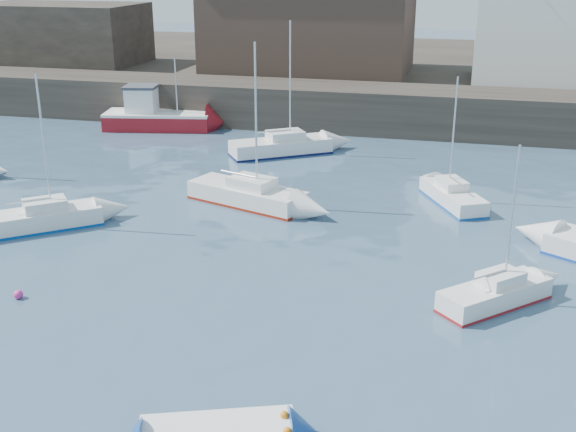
% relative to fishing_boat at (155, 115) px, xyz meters
% --- Properties ---
extents(water, '(220.00, 220.00, 0.00)m').
position_rel_fishing_boat_xyz_m(water, '(14.74, -31.45, -0.96)').
color(water, '#2D4760').
rests_on(water, ground).
extents(quay_wall, '(90.00, 5.00, 3.00)m').
position_rel_fishing_boat_xyz_m(quay_wall, '(14.74, 3.55, 0.54)').
color(quay_wall, '#28231E').
rests_on(quay_wall, ground).
extents(land_strip, '(90.00, 32.00, 2.80)m').
position_rel_fishing_boat_xyz_m(land_strip, '(14.74, 21.55, 0.44)').
color(land_strip, '#28231E').
rests_on(land_strip, ground).
extents(bldg_east_d, '(11.14, 11.14, 8.95)m').
position_rel_fishing_boat_xyz_m(bldg_east_d, '(25.74, 10.05, 6.40)').
color(bldg_east_d, white).
rests_on(bldg_east_d, land_strip).
extents(warehouse, '(16.40, 10.40, 7.60)m').
position_rel_fishing_boat_xyz_m(warehouse, '(8.74, 11.55, 5.66)').
color(warehouse, '#3D2D26').
rests_on(warehouse, land_strip).
extents(bldg_west, '(14.00, 8.00, 5.00)m').
position_rel_fishing_boat_xyz_m(bldg_west, '(-13.26, 10.55, 4.34)').
color(bldg_west, '#353028').
rests_on(bldg_west, land_strip).
extents(fishing_boat, '(7.88, 4.17, 4.96)m').
position_rel_fishing_boat_xyz_m(fishing_boat, '(0.00, 0.00, 0.00)').
color(fishing_boat, maroon).
rests_on(fishing_boat, ground).
extents(sailboat_a, '(5.22, 4.77, 6.99)m').
position_rel_fishing_boat_xyz_m(sailboat_a, '(3.22, -19.81, -0.47)').
color(sailboat_a, white).
rests_on(sailboat_a, ground).
extents(sailboat_b, '(6.54, 3.98, 8.02)m').
position_rel_fishing_boat_xyz_m(sailboat_b, '(11.36, -14.27, -0.44)').
color(sailboat_b, white).
rests_on(sailboat_b, ground).
extents(sailboat_c, '(4.13, 4.14, 5.84)m').
position_rel_fishing_boat_xyz_m(sailboat_c, '(23.18, -22.65, -0.51)').
color(sailboat_c, white).
rests_on(sailboat_c, ground).
extents(sailboat_f, '(3.61, 5.02, 6.30)m').
position_rel_fishing_boat_xyz_m(sailboat_f, '(21.29, -11.70, -0.52)').
color(sailboat_f, white).
rests_on(sailboat_f, ground).
extents(sailboat_h, '(6.34, 5.24, 8.12)m').
position_rel_fishing_boat_xyz_m(sailboat_h, '(10.55, -4.59, -0.43)').
color(sailboat_h, white).
rests_on(sailboat_h, ground).
extents(buoy_near, '(0.35, 0.35, 0.35)m').
position_rel_fishing_boat_xyz_m(buoy_near, '(6.35, -26.39, -0.96)').
color(buoy_near, '#E03090').
rests_on(buoy_near, ground).
extents(buoy_mid, '(0.37, 0.37, 0.37)m').
position_rel_fishing_boat_xyz_m(buoy_mid, '(23.49, -22.88, -0.96)').
color(buoy_mid, '#E03090').
rests_on(buoy_mid, ground).
extents(buoy_far, '(0.43, 0.43, 0.43)m').
position_rel_fishing_boat_xyz_m(buoy_far, '(9.71, -14.29, -0.96)').
color(buoy_far, '#E03090').
rests_on(buoy_far, ground).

